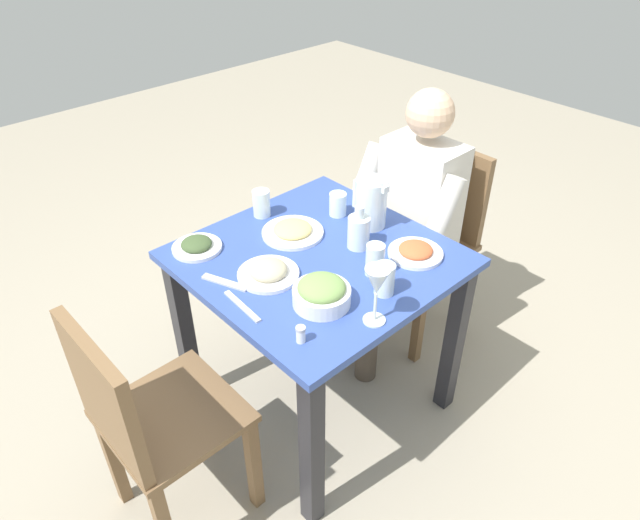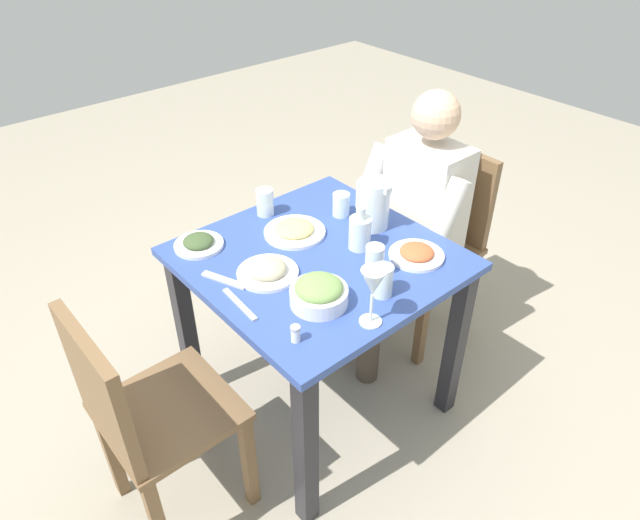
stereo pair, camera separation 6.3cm
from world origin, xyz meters
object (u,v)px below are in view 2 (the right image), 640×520
Objects in this scene: chair_far at (143,415)px; water_pitcher at (373,204)px; plate_fries at (295,230)px; wine_glass at (373,285)px; diner_near at (409,221)px; dining_table at (319,285)px; oil_carafe at (360,234)px; water_glass_near_right at (341,205)px; water_glass_far_left at (383,281)px; salt_shaker at (296,334)px; salad_bowl at (319,293)px; plate_dolmas at (199,243)px; plate_rice_curry at (416,254)px; plate_beans at (268,270)px; water_glass_near_left at (265,202)px; water_glass_far_right at (374,261)px; chair_near at (437,233)px.

chair_far is 4.71× the size of water_pitcher.
plate_fries is 1.17× the size of wine_glass.
diner_near is 0.32m from water_pitcher.
oil_carafe reaches higher than dining_table.
water_glass_far_left is at bearing 152.76° from water_glass_near_right.
salt_shaker is at bearing 127.22° from water_glass_near_right.
salad_bowl is 0.35m from oil_carafe.
diner_near is at bearing -103.40° from plate_fries.
dining_table is 0.25m from oil_carafe.
plate_fries is at bearing -27.91° from salad_bowl.
plate_dolmas is at bearing 49.01° from oil_carafe.
wine_glass reaches higher than plate_rice_curry.
plate_beans is at bearing -163.55° from plate_dolmas.
water_glass_far_left is 2.02× the size of salt_shaker.
water_glass_near_left is (0.38, -0.76, 0.29)m from chair_far.
water_glass_far_left is at bearing -109.44° from chair_far.
salad_bowl is 0.95× the size of plate_rice_curry.
wine_glass is at bearing 145.81° from water_glass_near_right.
salt_shaker is (-0.28, 0.33, 0.16)m from dining_table.
plate_fries is at bearing -58.47° from plate_beans.
plate_dolmas is 0.73m from wine_glass.
plate_rice_curry is 1.18× the size of oil_carafe.
water_glass_far_left reaches higher than salad_bowl.
wine_glass is at bearing 163.49° from dining_table.
plate_fries is 1.40× the size of oil_carafe.
plate_fries is at bearing 30.12° from plate_rice_curry.
oil_carafe is at bearing 104.38° from diner_near.
plate_rice_curry is (-0.20, -0.99, 0.26)m from chair_far.
diner_near reaches higher than plate_beans.
water_glass_near_right is (0.35, -0.42, 0.00)m from salad_bowl.
diner_near reaches higher than dining_table.
water_glass_far_right is (-0.01, -0.24, 0.01)m from salad_bowl.
water_glass_far_left reaches higher than plate_beans.
chair_far is at bearing 96.17° from plate_beans.
chair_far is 0.88m from water_glass_far_right.
water_pitcher is 0.16m from oil_carafe.
water_glass_near_right is at bearing -52.78° from salt_shaker.
water_glass_far_left reaches higher than salt_shaker.
plate_fries is at bearing 60.19° from water_pitcher.
water_glass_near_left is at bearing -4.12° from dining_table.
oil_carafe is at bearing 117.80° from water_pitcher.
diner_near is at bearing -57.22° from wine_glass.
water_glass_near_right is (0.38, 0.01, 0.03)m from plate_rice_curry.
water_glass_far_left is (-0.34, 0.72, 0.30)m from chair_near.
salt_shaker is at bearing 176.28° from plate_dolmas.
water_glass_far_right is 1.07× the size of water_glass_near_left.
plate_dolmas is 0.32m from water_glass_near_left.
water_glass_near_right is at bearing -25.90° from oil_carafe.
diner_near is 12.98× the size of water_glass_near_right.
plate_fries is at bearing 6.65° from water_glass_far_right.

